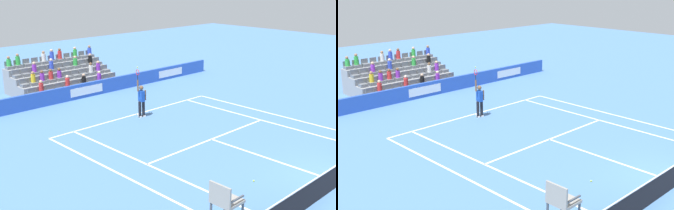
% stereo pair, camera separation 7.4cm
% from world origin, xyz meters
% --- Properties ---
extents(line_baseline, '(10.97, 0.10, 0.01)m').
position_xyz_m(line_baseline, '(0.00, -11.89, 0.00)').
color(line_baseline, white).
rests_on(line_baseline, ground).
extents(line_service, '(8.23, 0.10, 0.01)m').
position_xyz_m(line_service, '(0.00, -6.40, 0.00)').
color(line_service, white).
rests_on(line_service, ground).
extents(line_centre_service, '(0.10, 6.40, 0.01)m').
position_xyz_m(line_centre_service, '(0.00, -3.20, 0.00)').
color(line_centre_service, white).
rests_on(line_centre_service, ground).
extents(line_singles_sideline_left, '(0.10, 11.89, 0.01)m').
position_xyz_m(line_singles_sideline_left, '(4.12, -5.95, 0.00)').
color(line_singles_sideline_left, white).
rests_on(line_singles_sideline_left, ground).
extents(line_singles_sideline_right, '(0.10, 11.89, 0.01)m').
position_xyz_m(line_singles_sideline_right, '(-4.12, -5.95, 0.00)').
color(line_singles_sideline_right, white).
rests_on(line_singles_sideline_right, ground).
extents(line_doubles_sideline_left, '(0.10, 11.89, 0.01)m').
position_xyz_m(line_doubles_sideline_left, '(5.49, -5.95, 0.00)').
color(line_doubles_sideline_left, white).
rests_on(line_doubles_sideline_left, ground).
extents(line_doubles_sideline_right, '(0.10, 11.89, 0.01)m').
position_xyz_m(line_doubles_sideline_right, '(-5.49, -5.95, 0.00)').
color(line_doubles_sideline_right, white).
rests_on(line_doubles_sideline_right, ground).
extents(line_centre_mark, '(0.10, 0.20, 0.01)m').
position_xyz_m(line_centre_mark, '(0.00, -11.79, 0.00)').
color(line_centre_mark, white).
rests_on(line_centre_mark, ground).
extents(sponsor_barrier, '(22.50, 0.22, 0.93)m').
position_xyz_m(sponsor_barrier, '(-0.00, -16.87, 0.47)').
color(sponsor_barrier, blue).
rests_on(sponsor_barrier, ground).
extents(tennis_player, '(0.52, 0.39, 2.85)m').
position_xyz_m(tennis_player, '(0.14, -11.30, 0.99)').
color(tennis_player, black).
rests_on(tennis_player, ground).
extents(umpire_chair, '(0.70, 0.70, 2.34)m').
position_xyz_m(umpire_chair, '(6.76, -0.26, 1.52)').
color(umpire_chair, '#474C54').
rests_on(umpire_chair, ground).
extents(stadium_stand, '(6.82, 3.80, 2.63)m').
position_xyz_m(stadium_stand, '(0.00, -19.80, 0.70)').
color(stadium_stand, gray).
rests_on(stadium_stand, ground).
extents(loose_tennis_ball, '(0.07, 0.07, 0.07)m').
position_xyz_m(loose_tennis_ball, '(2.26, -2.40, 0.03)').
color(loose_tennis_ball, '#D1E533').
rests_on(loose_tennis_ball, ground).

